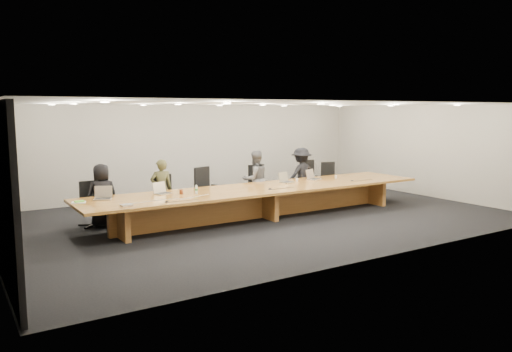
{
  "coord_description": "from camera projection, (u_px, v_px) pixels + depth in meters",
  "views": [
    {
      "loc": [
        -6.62,
        -10.19,
        2.64
      ],
      "look_at": [
        0.0,
        0.3,
        1.0
      ],
      "focal_mm": 35.0,
      "sensor_mm": 36.0,
      "label": 1
    }
  ],
  "objects": [
    {
      "name": "conference_table",
      "position": [
        262.0,
        197.0,
        12.33
      ],
      "size": [
        9.0,
        1.8,
        0.75
      ],
      "color": "brown",
      "rests_on": "ground"
    },
    {
      "name": "lime_gadget",
      "position": [
        79.0,
        201.0,
        10.24
      ],
      "size": [
        0.19,
        0.12,
        0.03
      ],
      "primitive_type": "cube",
      "rotation": [
        0.0,
        0.0,
        0.1
      ],
      "color": "#6CCF37",
      "rests_on": "notepad"
    },
    {
      "name": "mic_center",
      "position": [
        270.0,
        189.0,
        11.99
      ],
      "size": [
        0.14,
        0.14,
        0.03
      ],
      "primitive_type": "cone",
      "rotation": [
        0.0,
        0.0,
        -0.3
      ],
      "color": "black",
      "rests_on": "conference_table"
    },
    {
      "name": "person_b",
      "position": [
        161.0,
        189.0,
        12.19
      ],
      "size": [
        0.59,
        0.45,
        1.46
      ],
      "primitive_type": "imported",
      "rotation": [
        0.0,
        0.0,
        2.94
      ],
      "color": "#3E3D21",
      "rests_on": "ground"
    },
    {
      "name": "water_bottle",
      "position": [
        196.0,
        190.0,
        11.36
      ],
      "size": [
        0.08,
        0.08,
        0.19
      ],
      "primitive_type": "cylinder",
      "rotation": [
        0.0,
        0.0,
        0.3
      ],
      "color": "silver",
      "rests_on": "conference_table"
    },
    {
      "name": "chair_mid_left",
      "position": [
        209.0,
        190.0,
        12.83
      ],
      "size": [
        0.78,
        0.78,
        1.21
      ],
      "primitive_type": null,
      "rotation": [
        0.0,
        0.0,
        0.31
      ],
      "color": "black",
      "rests_on": "ground"
    },
    {
      "name": "notepad",
      "position": [
        79.0,
        202.0,
        10.25
      ],
      "size": [
        0.33,
        0.29,
        0.02
      ],
      "primitive_type": "cube",
      "rotation": [
        0.0,
        0.0,
        -0.29
      ],
      "color": "silver",
      "rests_on": "conference_table"
    },
    {
      "name": "person_a",
      "position": [
        102.0,
        195.0,
        11.35
      ],
      "size": [
        0.72,
        0.47,
        1.44
      ],
      "primitive_type": "imported",
      "rotation": [
        0.0,
        0.0,
        3.16
      ],
      "color": "black",
      "rests_on": "ground"
    },
    {
      "name": "chair_left",
      "position": [
        166.0,
        196.0,
        12.23
      ],
      "size": [
        0.56,
        0.56,
        1.09
      ],
      "primitive_type": null,
      "rotation": [
        0.0,
        0.0,
        0.01
      ],
      "color": "black",
      "rests_on": "ground"
    },
    {
      "name": "person_c",
      "position": [
        255.0,
        179.0,
        13.5
      ],
      "size": [
        0.77,
        0.61,
        1.56
      ],
      "primitive_type": "imported",
      "rotation": [
        0.0,
        0.0,
        3.12
      ],
      "color": "#505052",
      "rests_on": "ground"
    },
    {
      "name": "laptop_e",
      "position": [
        314.0,
        174.0,
        13.64
      ],
      "size": [
        0.45,
        0.39,
        0.29
      ],
      "primitive_type": null,
      "rotation": [
        0.0,
        0.0,
        0.38
      ],
      "color": "#BFAA92",
      "rests_on": "conference_table"
    },
    {
      "name": "ground",
      "position": [
        262.0,
        217.0,
        12.4
      ],
      "size": [
        12.0,
        12.0,
        0.0
      ],
      "primitive_type": "plane",
      "color": "black",
      "rests_on": "ground"
    },
    {
      "name": "laptop_d",
      "position": [
        287.0,
        177.0,
        13.09
      ],
      "size": [
        0.42,
        0.35,
        0.28
      ],
      "primitive_type": null,
      "rotation": [
        0.0,
        0.0,
        0.3
      ],
      "color": "#B6AB8B",
      "rests_on": "conference_table"
    },
    {
      "name": "mic_right",
      "position": [
        352.0,
        181.0,
        13.38
      ],
      "size": [
        0.14,
        0.14,
        0.03
      ],
      "primitive_type": "cone",
      "rotation": [
        0.0,
        0.0,
        -0.42
      ],
      "color": "black",
      "rests_on": "conference_table"
    },
    {
      "name": "chair_far_left",
      "position": [
        93.0,
        204.0,
        11.33
      ],
      "size": [
        0.6,
        0.6,
        1.06
      ],
      "primitive_type": null,
      "rotation": [
        0.0,
        0.0,
        0.11
      ],
      "color": "black",
      "rests_on": "ground"
    },
    {
      "name": "person_d",
      "position": [
        301.0,
        175.0,
        14.41
      ],
      "size": [
        1.04,
        0.64,
        1.57
      ],
      "primitive_type": "imported",
      "rotation": [
        0.0,
        0.0,
        3.2
      ],
      "color": "black",
      "rests_on": "ground"
    },
    {
      "name": "mic_left",
      "position": [
        167.0,
        202.0,
        10.31
      ],
      "size": [
        0.12,
        0.12,
        0.03
      ],
      "primitive_type": "cone",
      "rotation": [
        0.0,
        0.0,
        -0.21
      ],
      "color": "black",
      "rests_on": "conference_table"
    },
    {
      "name": "chair_mid_right",
      "position": [
        260.0,
        185.0,
        13.84
      ],
      "size": [
        0.64,
        0.64,
        1.15
      ],
      "primitive_type": null,
      "rotation": [
        0.0,
        0.0,
        -0.09
      ],
      "color": "black",
      "rests_on": "ground"
    },
    {
      "name": "back_wall",
      "position": [
        193.0,
        150.0,
        15.57
      ],
      "size": [
        12.0,
        0.02,
        2.8
      ],
      "primitive_type": "cube",
      "color": "silver",
      "rests_on": "ground"
    },
    {
      "name": "chair_far_right",
      "position": [
        331.0,
        179.0,
        15.24
      ],
      "size": [
        0.66,
        0.66,
        1.08
      ],
      "primitive_type": null,
      "rotation": [
        0.0,
        0.0,
        -0.23
      ],
      "color": "black",
      "rests_on": "ground"
    },
    {
      "name": "laptop_b",
      "position": [
        163.0,
        188.0,
        11.31
      ],
      "size": [
        0.42,
        0.36,
        0.28
      ],
      "primitive_type": null,
      "rotation": [
        0.0,
        0.0,
        0.32
      ],
      "color": "#BCAD90",
      "rests_on": "conference_table"
    },
    {
      "name": "chair_right",
      "position": [
        312.0,
        180.0,
        14.69
      ],
      "size": [
        0.62,
        0.62,
        1.2
      ],
      "primitive_type": null,
      "rotation": [
        0.0,
        0.0,
        -0.01
      ],
      "color": "black",
      "rests_on": "ground"
    },
    {
      "name": "amber_mug",
      "position": [
        181.0,
        192.0,
        11.33
      ],
      "size": [
        0.1,
        0.1,
        0.1
      ],
      "primitive_type": "cylinder",
      "rotation": [
        0.0,
        0.0,
        0.25
      ],
      "color": "maroon",
      "rests_on": "conference_table"
    },
    {
      "name": "laptop_a",
      "position": [
        102.0,
        193.0,
        10.61
      ],
      "size": [
        0.44,
        0.39,
        0.29
      ],
      "primitive_type": null,
      "rotation": [
        0.0,
        0.0,
        -0.41
      ],
      "color": "#C5B096",
      "rests_on": "conference_table"
    },
    {
      "name": "av_box",
      "position": [
        127.0,
        205.0,
        9.92
      ],
      "size": [
        0.24,
        0.19,
        0.03
      ],
      "primitive_type": "cube",
      "rotation": [
        0.0,
        0.0,
        0.09
      ],
      "color": "silver",
      "rests_on": "conference_table"
    },
    {
      "name": "paper_cup_far",
      "position": [
        336.0,
        177.0,
        13.88
      ],
      "size": [
        0.08,
        0.08,
        0.08
      ],
      "primitive_type": "cone",
      "rotation": [
        0.0,
        0.0,
        0.23
      ],
      "color": "silver",
      "rests_on": "conference_table"
    },
    {
      "name": "paper_cup_near",
      "position": [
        297.0,
        180.0,
        13.31
      ],
      "size": [
        0.08,
        0.08,
        0.08
      ],
      "primitive_type": "cone",
      "rotation": [
        0.0,
        0.0,
        -0.24
      ],
      "color": "white",
      "rests_on": "conference_table"
    }
  ]
}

